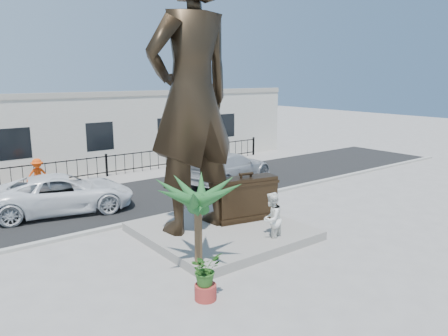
# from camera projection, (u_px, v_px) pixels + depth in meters

# --- Properties ---
(ground) EXTENTS (100.00, 100.00, 0.00)m
(ground) POSITION_uv_depth(u_px,v_px,m) (260.00, 244.00, 14.70)
(ground) COLOR #9E9991
(ground) RESTS_ON ground
(street) EXTENTS (40.00, 7.00, 0.01)m
(street) POSITION_uv_depth(u_px,v_px,m) (148.00, 194.00, 20.90)
(street) COLOR black
(street) RESTS_ON ground
(curb) EXTENTS (40.00, 0.25, 0.12)m
(curb) POSITION_uv_depth(u_px,v_px,m) (187.00, 211.00, 18.18)
(curb) COLOR #A5A399
(curb) RESTS_ON ground
(far_sidewalk) EXTENTS (40.00, 2.50, 0.02)m
(far_sidewalk) POSITION_uv_depth(u_px,v_px,m) (113.00, 179.00, 23.99)
(far_sidewalk) COLOR #9E9991
(far_sidewalk) RESTS_ON ground
(plinth) EXTENTS (5.20, 5.20, 0.30)m
(plinth) POSITION_uv_depth(u_px,v_px,m) (221.00, 231.00, 15.54)
(plinth) COLOR gray
(plinth) RESTS_ON ground
(fence) EXTENTS (22.00, 0.10, 1.20)m
(fence) POSITION_uv_depth(u_px,v_px,m) (107.00, 166.00, 24.49)
(fence) COLOR black
(fence) RESTS_ON ground
(building) EXTENTS (28.00, 7.00, 4.40)m
(building) POSITION_uv_depth(u_px,v_px,m) (78.00, 130.00, 27.41)
(building) COLOR silver
(building) RESTS_ON ground
(statue) EXTENTS (3.43, 2.34, 9.12)m
(statue) POSITION_uv_depth(u_px,v_px,m) (192.00, 98.00, 14.47)
(statue) COLOR #2D2216
(statue) RESTS_ON plinth
(suitcase) EXTENTS (2.41, 1.20, 1.62)m
(suitcase) POSITION_uv_depth(u_px,v_px,m) (246.00, 199.00, 16.16)
(suitcase) COLOR black
(suitcase) RESTS_ON plinth
(tourist) EXTENTS (1.07, 0.96, 1.82)m
(tourist) POSITION_uv_depth(u_px,v_px,m) (271.00, 219.00, 14.46)
(tourist) COLOR white
(tourist) RESTS_ON ground
(car_white) EXTENTS (6.12, 3.82, 1.58)m
(car_white) POSITION_uv_depth(u_px,v_px,m) (63.00, 193.00, 18.06)
(car_white) COLOR white
(car_white) RESTS_ON street
(car_silver) EXTENTS (5.86, 3.48, 1.59)m
(car_silver) POSITION_uv_depth(u_px,v_px,m) (229.00, 167.00, 23.15)
(car_silver) COLOR #B1B4B6
(car_silver) RESTS_ON street
(worker) EXTENTS (1.15, 0.81, 1.63)m
(worker) POSITION_uv_depth(u_px,v_px,m) (38.00, 175.00, 21.24)
(worker) COLOR #FF4B0D
(worker) RESTS_ON far_sidewalk
(palm_tree) EXTENTS (1.80, 1.80, 3.20)m
(palm_tree) POSITION_uv_depth(u_px,v_px,m) (199.00, 274.00, 12.53)
(palm_tree) COLOR #1D5122
(palm_tree) RESTS_ON ground
(planter) EXTENTS (0.56, 0.56, 0.40)m
(planter) POSITION_uv_depth(u_px,v_px,m) (206.00, 292.00, 11.05)
(planter) COLOR #A4322B
(planter) RESTS_ON ground
(shrub) EXTENTS (0.83, 0.73, 0.86)m
(shrub) POSITION_uv_depth(u_px,v_px,m) (205.00, 269.00, 10.92)
(shrub) COLOR #2C601F
(shrub) RESTS_ON planter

